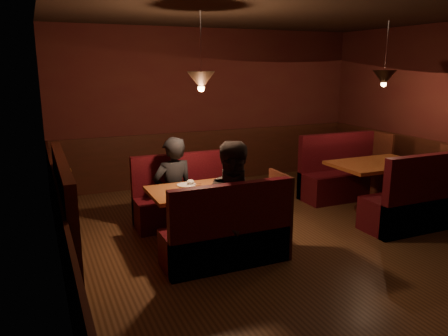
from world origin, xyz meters
name	(u,v)px	position (x,y,z in m)	size (l,w,h in m)	color
room	(298,166)	(-0.28, 0.05, 1.05)	(6.02, 7.02, 2.92)	#3E2715
main_table	(203,201)	(-1.25, 0.70, 0.55)	(1.33, 0.81, 0.93)	brown
main_bench_far	(186,201)	(-1.23, 1.45, 0.32)	(1.47, 0.52, 1.00)	black
main_bench_near	(229,239)	(-1.23, -0.06, 0.32)	(1.47, 0.52, 1.00)	black
second_table	(376,175)	(1.61, 0.74, 0.58)	(1.39, 0.89, 0.78)	brown
second_bench_far	(342,177)	(1.64, 1.57, 0.35)	(1.53, 0.57, 1.09)	black
second_bench_near	(419,205)	(1.64, -0.08, 0.35)	(1.53, 0.57, 1.09)	black
diner_a	(173,171)	(-1.46, 1.31, 0.82)	(0.60, 0.39, 1.64)	black
diner_b	(237,187)	(-1.08, 0.05, 0.88)	(0.85, 0.66, 1.76)	black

